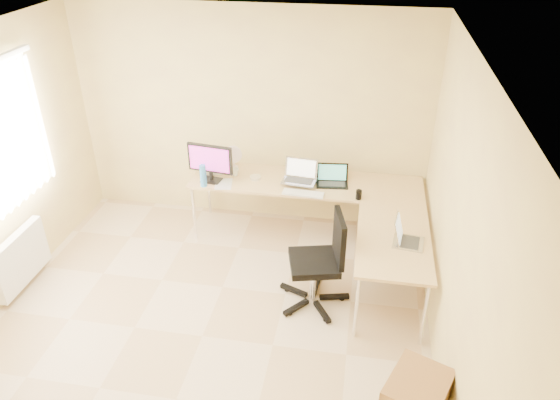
% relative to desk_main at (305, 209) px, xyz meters
% --- Properties ---
extents(floor, '(4.50, 4.50, 0.00)m').
position_rel_desk_main_xyz_m(floor, '(-0.72, -1.85, -0.36)').
color(floor, '#CDB391').
rests_on(floor, ground).
extents(ceiling, '(4.50, 4.50, 0.00)m').
position_rel_desk_main_xyz_m(ceiling, '(-0.72, -1.85, 2.24)').
color(ceiling, white).
rests_on(ceiling, ground).
extents(wall_back, '(4.50, 0.00, 4.50)m').
position_rel_desk_main_xyz_m(wall_back, '(-0.72, 0.40, 0.93)').
color(wall_back, '#E8D57D').
rests_on(wall_back, ground).
extents(wall_right, '(0.00, 4.50, 4.50)m').
position_rel_desk_main_xyz_m(wall_right, '(1.38, -1.85, 0.93)').
color(wall_right, '#E8D57D').
rests_on(wall_right, ground).
extents(desk_main, '(2.65, 0.70, 0.73)m').
position_rel_desk_main_xyz_m(desk_main, '(0.00, 0.00, 0.00)').
color(desk_main, tan).
rests_on(desk_main, ground).
extents(desk_return, '(0.70, 1.30, 0.73)m').
position_rel_desk_main_xyz_m(desk_return, '(0.98, -1.00, 0.00)').
color(desk_return, tan).
rests_on(desk_return, ground).
extents(monitor, '(0.55, 0.24, 0.45)m').
position_rel_desk_main_xyz_m(monitor, '(-1.08, -0.16, 0.59)').
color(monitor, black).
rests_on(monitor, desk_main).
extents(book_stack, '(0.29, 0.33, 0.05)m').
position_rel_desk_main_xyz_m(book_stack, '(0.02, 0.03, 0.39)').
color(book_stack, '#307E73').
rests_on(book_stack, desk_main).
extents(laptop_center, '(0.40, 0.32, 0.24)m').
position_rel_desk_main_xyz_m(laptop_center, '(-0.07, -0.09, 0.53)').
color(laptop_center, '#9D9EB4').
rests_on(laptop_center, desk_main).
extents(laptop_black, '(0.38, 0.30, 0.22)m').
position_rel_desk_main_xyz_m(laptop_black, '(0.30, -0.02, 0.48)').
color(laptop_black, black).
rests_on(laptop_black, desk_main).
extents(keyboard, '(0.46, 0.15, 0.02)m').
position_rel_desk_main_xyz_m(keyboard, '(0.01, -0.30, 0.38)').
color(keyboard, silver).
rests_on(keyboard, desk_main).
extents(mouse, '(0.12, 0.10, 0.04)m').
position_rel_desk_main_xyz_m(mouse, '(-0.09, -0.03, 0.38)').
color(mouse, silver).
rests_on(mouse, desk_main).
extents(mug, '(0.10, 0.10, 0.09)m').
position_rel_desk_main_xyz_m(mug, '(-0.84, 0.01, 0.41)').
color(mug, silver).
rests_on(mug, desk_main).
extents(cd_stack, '(0.15, 0.15, 0.03)m').
position_rel_desk_main_xyz_m(cd_stack, '(-0.59, -0.03, 0.38)').
color(cd_stack, white).
rests_on(cd_stack, desk_main).
extents(water_bottle, '(0.09, 0.09, 0.26)m').
position_rel_desk_main_xyz_m(water_bottle, '(-1.13, -0.30, 0.50)').
color(water_bottle, '#3882D1').
rests_on(water_bottle, desk_main).
extents(papers, '(0.23, 0.30, 0.01)m').
position_rel_desk_main_xyz_m(papers, '(-0.92, -0.22, 0.37)').
color(papers, silver).
rests_on(papers, desk_main).
extents(white_box, '(0.23, 0.21, 0.07)m').
position_rel_desk_main_xyz_m(white_box, '(-1.10, 0.04, 0.40)').
color(white_box, white).
rests_on(white_box, desk_main).
extents(desk_fan, '(0.27, 0.27, 0.27)m').
position_rel_desk_main_xyz_m(desk_fan, '(-0.90, 0.20, 0.50)').
color(desk_fan, silver).
rests_on(desk_fan, desk_main).
extents(black_cup, '(0.07, 0.07, 0.11)m').
position_rel_desk_main_xyz_m(black_cup, '(0.61, -0.30, 0.42)').
color(black_cup, black).
rests_on(black_cup, desk_main).
extents(laptop_return, '(0.36, 0.30, 0.22)m').
position_rel_desk_main_xyz_m(laptop_return, '(1.11, -1.06, 0.48)').
color(laptop_return, '#B6B6C2').
rests_on(laptop_return, desk_return).
extents(office_chair, '(0.73, 0.73, 1.01)m').
position_rel_desk_main_xyz_m(office_chair, '(0.23, -1.18, 0.14)').
color(office_chair, black).
rests_on(office_chair, ground).
extents(radiator, '(0.09, 0.80, 0.55)m').
position_rel_desk_main_xyz_m(radiator, '(-2.75, -1.45, -0.02)').
color(radiator, white).
rests_on(radiator, ground).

